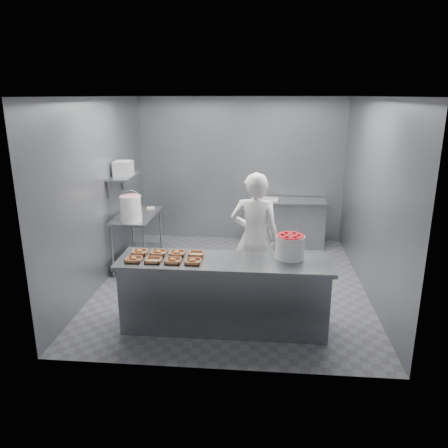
{
  "coord_description": "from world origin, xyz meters",
  "views": [
    {
      "loc": [
        0.45,
        -6.27,
        2.82
      ],
      "look_at": [
        -0.11,
        -0.2,
        1.01
      ],
      "focal_mm": 35.0,
      "sensor_mm": 36.0,
      "label": 1
    }
  ],
  "objects": [
    {
      "name": "back_counter",
      "position": [
        0.9,
        1.9,
        0.45
      ],
      "size": [
        1.5,
        0.6,
        0.9
      ],
      "color": "slate",
      "rests_on": "ground"
    },
    {
      "name": "prep_table",
      "position": [
        -1.65,
        0.6,
        0.59
      ],
      "size": [
        0.6,
        1.2,
        0.9
      ],
      "color": "slate",
      "rests_on": "ground"
    },
    {
      "name": "rag",
      "position": [
        -1.52,
        1.04,
        0.91
      ],
      "size": [
        0.16,
        0.15,
        0.02
      ],
      "primitive_type": "cube",
      "rotation": [
        0.0,
        0.0,
        0.29
      ],
      "color": "#CCB28C",
      "rests_on": "prep_table"
    },
    {
      "name": "tray_0",
      "position": [
        -1.08,
        -1.48,
        0.92
      ],
      "size": [
        0.19,
        0.18,
        0.06
      ],
      "color": "tan",
      "rests_on": "service_counter"
    },
    {
      "name": "strawberry_tub",
      "position": [
        0.79,
        -1.2,
        1.06
      ],
      "size": [
        0.35,
        0.35,
        0.29
      ],
      "color": "silver",
      "rests_on": "service_counter"
    },
    {
      "name": "tray_2",
      "position": [
        -0.6,
        -1.48,
        0.92
      ],
      "size": [
        0.19,
        0.18,
        0.06
      ],
      "color": "tan",
      "rests_on": "service_counter"
    },
    {
      "name": "wall_left",
      "position": [
        -2.0,
        0.0,
        1.4
      ],
      "size": [
        0.04,
        4.5,
        2.8
      ],
      "primitive_type": "cube",
      "color": "slate",
      "rests_on": "ground"
    },
    {
      "name": "ceiling",
      "position": [
        0.0,
        0.0,
        2.8
      ],
      "size": [
        4.5,
        4.5,
        0.0
      ],
      "primitive_type": "plane",
      "rotation": [
        3.14,
        0.0,
        0.0
      ],
      "color": "white",
      "rests_on": "wall_back"
    },
    {
      "name": "glaze_bucket",
      "position": [
        -1.61,
        0.2,
        1.12
      ],
      "size": [
        0.35,
        0.33,
        0.5
      ],
      "color": "silver",
      "rests_on": "prep_table"
    },
    {
      "name": "paper_stack",
      "position": [
        0.59,
        1.9,
        0.92
      ],
      "size": [
        0.33,
        0.26,
        0.04
      ],
      "primitive_type": "cube",
      "rotation": [
        0.0,
        0.0,
        -0.13
      ],
      "color": "silver",
      "rests_on": "back_counter"
    },
    {
      "name": "wall_right",
      "position": [
        2.0,
        0.0,
        1.4
      ],
      "size": [
        0.04,
        4.5,
        2.8
      ],
      "primitive_type": "cube",
      "color": "slate",
      "rests_on": "ground"
    },
    {
      "name": "tray_4",
      "position": [
        -1.08,
        -1.22,
        0.92
      ],
      "size": [
        0.19,
        0.18,
        0.06
      ],
      "color": "tan",
      "rests_on": "service_counter"
    },
    {
      "name": "tray_1",
      "position": [
        -0.84,
        -1.48,
        0.92
      ],
      "size": [
        0.19,
        0.18,
        0.04
      ],
      "color": "tan",
      "rests_on": "service_counter"
    },
    {
      "name": "floor",
      "position": [
        0.0,
        0.0,
        0.0
      ],
      "size": [
        4.5,
        4.5,
        0.0
      ],
      "primitive_type": "plane",
      "color": "#4C4C51",
      "rests_on": "ground"
    },
    {
      "name": "tray_5",
      "position": [
        -0.84,
        -1.22,
        0.92
      ],
      "size": [
        0.19,
        0.18,
        0.06
      ],
      "color": "tan",
      "rests_on": "service_counter"
    },
    {
      "name": "tray_6",
      "position": [
        -0.6,
        -1.22,
        0.92
      ],
      "size": [
        0.19,
        0.18,
        0.06
      ],
      "color": "tan",
      "rests_on": "service_counter"
    },
    {
      "name": "appliance",
      "position": [
        -1.82,
        0.59,
        1.68
      ],
      "size": [
        0.27,
        0.31,
        0.23
      ],
      "primitive_type": "cube",
      "rotation": [
        0.0,
        0.0,
        0.02
      ],
      "color": "gray",
      "rests_on": "wall_shelf"
    },
    {
      "name": "wall_back",
      "position": [
        0.0,
        2.25,
        1.4
      ],
      "size": [
        4.0,
        0.04,
        2.8
      ],
      "primitive_type": "cube",
      "color": "slate",
      "rests_on": "ground"
    },
    {
      "name": "tray_3",
      "position": [
        -0.36,
        -1.48,
        0.92
      ],
      "size": [
        0.19,
        0.18,
        0.06
      ],
      "color": "tan",
      "rests_on": "service_counter"
    },
    {
      "name": "wall_shelf",
      "position": [
        -1.82,
        0.6,
        1.55
      ],
      "size": [
        0.35,
        0.9,
        0.03
      ],
      "primitive_type": "cube",
      "color": "slate",
      "rests_on": "wall_left"
    },
    {
      "name": "worker",
      "position": [
        0.35,
        -0.54,
        0.92
      ],
      "size": [
        0.71,
        0.5,
        1.84
      ],
      "primitive_type": "imported",
      "rotation": [
        0.0,
        0.0,
        3.05
      ],
      "color": "white",
      "rests_on": "ground"
    },
    {
      "name": "tray_7",
      "position": [
        -0.36,
        -1.22,
        0.92
      ],
      "size": [
        0.19,
        0.18,
        0.04
      ],
      "color": "tan",
      "rests_on": "service_counter"
    },
    {
      "name": "bucket_lid",
      "position": [
        -1.7,
        0.5,
        0.91
      ],
      "size": [
        0.36,
        0.36,
        0.03
      ],
      "primitive_type": "cylinder",
      "rotation": [
        0.0,
        0.0,
        0.06
      ],
      "color": "silver",
      "rests_on": "prep_table"
    },
    {
      "name": "service_counter",
      "position": [
        0.0,
        -1.35,
        0.45
      ],
      "size": [
        2.6,
        0.7,
        0.9
      ],
      "color": "slate",
      "rests_on": "ground"
    }
  ]
}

